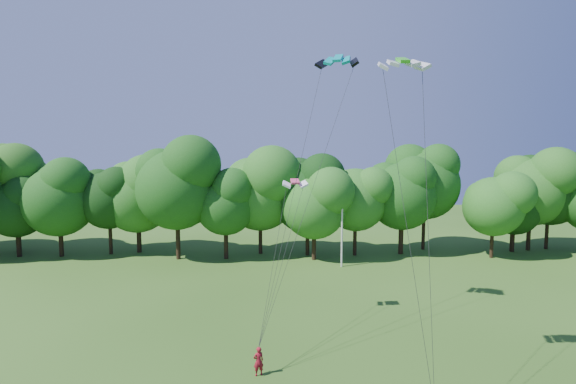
{
  "coord_description": "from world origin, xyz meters",
  "views": [
    {
      "loc": [
        -0.12,
        -15.36,
        12.7
      ],
      "look_at": [
        -0.1,
        13.0,
        9.74
      ],
      "focal_mm": 28.0,
      "sensor_mm": 36.0,
      "label": 1
    }
  ],
  "objects": [
    {
      "name": "tree_back_west",
      "position": [
        -32.42,
        37.57,
        8.45
      ],
      "size": [
        9.3,
        9.3,
        13.53
      ],
      "color": "black",
      "rests_on": "ground"
    },
    {
      "name": "kite_pink",
      "position": [
        0.39,
        16.14,
        10.16
      ],
      "size": [
        1.86,
        1.05,
        0.36
      ],
      "rotation": [
        0.0,
        0.0,
        0.11
      ],
      "color": "#E94071",
      "rests_on": "ground"
    },
    {
      "name": "kite_green",
      "position": [
        5.5,
        7.06,
        16.83
      ],
      "size": [
        2.43,
        1.12,
        0.48
      ],
      "rotation": [
        0.0,
        0.0,
        0.01
      ],
      "color": "green",
      "rests_on": "ground"
    },
    {
      "name": "utility_pole",
      "position": [
        5.54,
        30.69,
        4.05
      ],
      "size": [
        1.55,
        0.4,
        7.86
      ],
      "rotation": [
        0.0,
        0.0,
        -0.21
      ],
      "color": "beige",
      "rests_on": "ground"
    },
    {
      "name": "tree_back_east",
      "position": [
        29.1,
        38.13,
        8.01
      ],
      "size": [
        8.82,
        8.82,
        12.83
      ],
      "color": "#372216",
      "rests_on": "ground"
    },
    {
      "name": "tree_back_center",
      "position": [
        2.17,
        35.69,
        8.16
      ],
      "size": [
        8.99,
        8.99,
        13.07
      ],
      "color": "#312513",
      "rests_on": "ground"
    },
    {
      "name": "kite_teal",
      "position": [
        3.33,
        16.16,
        18.64
      ],
      "size": [
        3.04,
        1.99,
        0.73
      ],
      "rotation": [
        0.0,
        0.0,
        -0.3
      ],
      "color": "#059296",
      "rests_on": "ground"
    },
    {
      "name": "kite_flyer_left",
      "position": [
        -1.74,
        8.32,
        0.82
      ],
      "size": [
        0.71,
        0.6,
        1.64
      ],
      "primitive_type": "imported",
      "rotation": [
        0.0,
        0.0,
        3.56
      ],
      "color": "maroon",
      "rests_on": "ground"
    }
  ]
}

